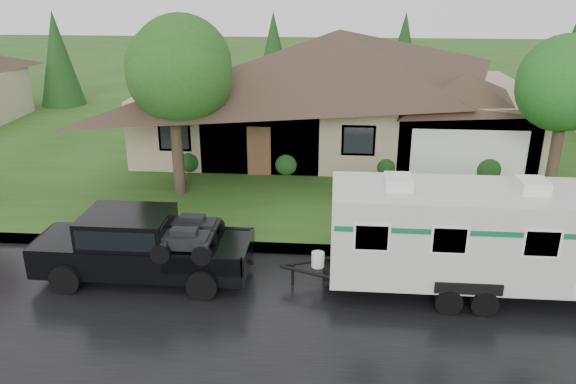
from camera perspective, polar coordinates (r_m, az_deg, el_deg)
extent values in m
plane|color=#235119|center=(15.82, -2.70, -9.58)|extent=(140.00, 140.00, 0.00)
cube|color=black|center=(14.15, -3.76, -13.66)|extent=(140.00, 8.00, 0.01)
cube|color=gray|center=(17.74, -1.78, -5.70)|extent=(140.00, 0.50, 0.15)
cube|color=#235119|center=(29.65, 1.00, 5.39)|extent=(140.00, 26.00, 0.15)
cube|color=#9A8668|center=(28.23, 4.97, 7.81)|extent=(18.00, 10.00, 3.00)
pyramid|color=#3D2921|center=(27.59, 5.25, 16.13)|extent=(19.44, 10.80, 2.60)
cube|color=#9A8668|center=(25.95, 17.00, 5.46)|extent=(5.76, 4.00, 2.70)
cylinder|color=#382B1E|center=(21.92, -11.12, 3.59)|extent=(0.44, 0.44, 2.97)
sphere|color=#2A6220|center=(21.20, -11.74, 12.00)|extent=(4.10, 4.10, 4.10)
cylinder|color=#382B1E|center=(23.06, 25.30, 2.42)|extent=(0.42, 0.42, 2.68)
sphere|color=#266D23|center=(22.41, 26.46, 9.55)|extent=(3.70, 3.70, 3.70)
sphere|color=#143814|center=(24.74, -9.90, 3.28)|extent=(1.00, 1.00, 1.00)
sphere|color=#143814|center=(24.04, -0.14, 3.08)|extent=(1.00, 1.00, 1.00)
sphere|color=#143814|center=(24.07, 9.88, 2.78)|extent=(1.00, 1.00, 1.00)
sphere|color=#143814|center=(24.81, 19.59, 2.41)|extent=(1.00, 1.00, 1.00)
cube|color=black|center=(16.39, -14.42, -6.05)|extent=(5.93, 1.98, 0.85)
cube|color=black|center=(17.10, -21.43, -4.75)|extent=(1.58, 1.93, 0.35)
cube|color=black|center=(16.20, -15.98, -3.56)|extent=(2.37, 1.86, 0.89)
cube|color=black|center=(16.18, -16.00, -3.40)|extent=(2.17, 1.90, 0.54)
cube|color=black|center=(15.80, -8.00, -5.81)|extent=(2.17, 1.88, 0.06)
cylinder|color=black|center=(16.48, -21.63, -8.20)|extent=(0.83, 0.32, 0.83)
cylinder|color=black|center=(18.02, -19.03, -5.29)|extent=(0.83, 0.32, 0.83)
cylinder|color=black|center=(15.24, -8.68, -9.29)|extent=(0.83, 0.32, 0.83)
cylinder|color=black|center=(16.90, -7.21, -6.02)|extent=(0.83, 0.32, 0.83)
cube|color=silver|center=(15.50, 17.35, -3.96)|extent=(6.91, 2.37, 2.42)
cube|color=black|center=(16.10, 16.83, -8.35)|extent=(7.31, 1.19, 0.14)
cube|color=#0D5E3C|center=(15.29, 17.56, -2.14)|extent=(6.78, 2.39, 0.14)
cube|color=white|center=(14.69, 11.15, 1.02)|extent=(0.69, 0.79, 0.32)
cube|color=white|center=(15.44, 23.62, 0.60)|extent=(0.69, 0.79, 0.32)
cylinder|color=black|center=(15.04, 15.98, -10.67)|extent=(0.69, 0.24, 0.69)
cylinder|color=black|center=(17.04, 14.59, -6.59)|extent=(0.69, 0.24, 0.69)
cylinder|color=black|center=(15.25, 19.31, -10.63)|extent=(0.69, 0.24, 0.69)
cylinder|color=black|center=(17.22, 17.52, -6.61)|extent=(0.69, 0.24, 0.69)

